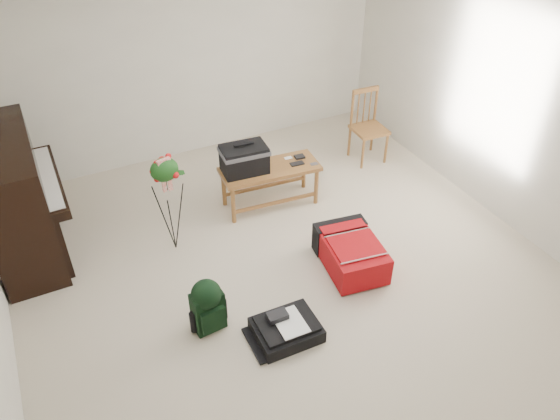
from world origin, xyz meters
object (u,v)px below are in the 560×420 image
piano (18,201)px  bench (253,163)px  dining_chair (368,127)px  green_backpack (207,304)px  red_suitcase (348,250)px  flower_stand (170,205)px  black_duffel (286,329)px

piano → bench: bearing=-9.1°
dining_chair → piano: bearing=-177.4°
bench → green_backpack: bench is taller
bench → red_suitcase: bearing=-65.8°
bench → flower_stand: bearing=-159.8°
black_duffel → green_backpack: bearing=147.2°
flower_stand → black_duffel: bearing=-85.0°
red_suitcase → dining_chair: bearing=59.8°
flower_stand → red_suitcase: bearing=-47.0°
black_duffel → flower_stand: 1.69m
piano → black_duffel: 2.89m
bench → green_backpack: bearing=-121.8°
dining_chair → red_suitcase: dining_chair is taller
bench → flower_stand: 1.06m
flower_stand → green_backpack: bearing=-105.9°
bench → green_backpack: 1.83m
piano → black_duffel: bearing=-50.4°
green_backpack → flower_stand: flower_stand is taller
green_backpack → flower_stand: size_ratio=0.48×
bench → green_backpack: (-1.08, -1.44, -0.30)m
piano → dining_chair: bearing=-0.4°
dining_chair → green_backpack: bearing=-144.5°
piano → flower_stand: size_ratio=1.35×
bench → red_suitcase: bench is taller
bench → red_suitcase: (0.44, -1.27, -0.42)m
dining_chair → black_duffel: bearing=-133.1°
red_suitcase → black_duffel: red_suitcase is taller
red_suitcase → black_duffel: 1.11m
piano → green_backpack: bearing=-55.4°
piano → bench: 2.36m
dining_chair → green_backpack: 3.33m
piano → bench: piano is taller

